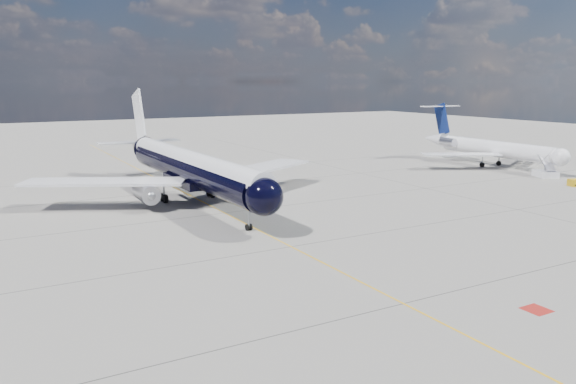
% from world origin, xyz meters
% --- Properties ---
extents(ground, '(320.00, 320.00, 0.00)m').
position_xyz_m(ground, '(0.00, 30.00, 0.00)').
color(ground, gray).
rests_on(ground, ground).
extents(taxiway_centerline, '(0.16, 160.00, 0.01)m').
position_xyz_m(taxiway_centerline, '(0.00, 25.00, 0.00)').
color(taxiway_centerline, '#E9AD0C').
rests_on(taxiway_centerline, ground).
extents(red_marking, '(1.60, 1.60, 0.01)m').
position_xyz_m(red_marking, '(6.80, -10.00, 0.00)').
color(red_marking, maroon).
rests_on(red_marking, ground).
extents(main_airliner, '(38.33, 46.55, 13.47)m').
position_xyz_m(main_airliner, '(-1.09, 33.88, 4.18)').
color(main_airliner, black).
rests_on(main_airliner, ground).
extents(regional_jet, '(27.14, 31.07, 10.55)m').
position_xyz_m(regional_jet, '(54.05, 35.84, 3.33)').
color(regional_jet, white).
rests_on(regional_jet, ground).
extents(boarding_stair, '(3.84, 4.17, 3.70)m').
position_xyz_m(boarding_stair, '(52.59, 22.98, 0.69)').
color(boarding_stair, white).
rests_on(boarding_stair, ground).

